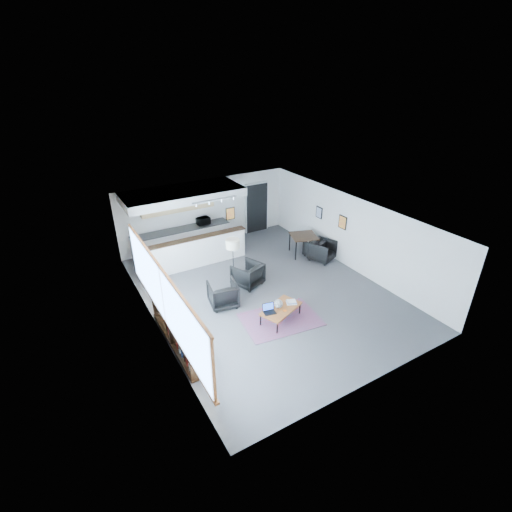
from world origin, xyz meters
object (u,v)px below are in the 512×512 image
laptop (269,309)px  microwave (203,220)px  dining_table (304,237)px  book_stack (291,302)px  armchair_right (248,273)px  coffee_table (281,309)px  ceramic_pot (278,304)px  armchair_left (223,293)px  floor_lamp (233,245)px  dining_chair_far (315,248)px  dining_chair_near (322,251)px

laptop → microwave: (0.48, 5.62, 0.63)m
laptop → dining_table: bearing=51.7°
laptop → book_stack: 0.78m
armchair_right → coffee_table: bearing=65.2°
coffee_table → book_stack: bearing=-15.0°
ceramic_pot → armchair_right: bearing=85.2°
armchair_left → microwave: 4.37m
armchair_left → floor_lamp: 1.66m
dining_chair_far → dining_table: bearing=-67.6°
armchair_left → armchair_right: 1.36m
coffee_table → floor_lamp: bearing=73.1°
armchair_right → dining_table: armchair_right is taller
laptop → ceramic_pot: 0.34m
ceramic_pot → book_stack: size_ratio=0.70×
coffee_table → armchair_left: bearing=104.6°
microwave → dining_chair_near: bearing=-49.9°
armchair_left → armchair_right: armchair_right is taller
coffee_table → ceramic_pot: bearing=116.7°
coffee_table → ceramic_pot: ceramic_pot is taller
book_stack → floor_lamp: bearing=103.4°
book_stack → dining_chair_far: dining_chair_far is taller
dining_chair_far → armchair_right: bearing=-13.4°
armchair_left → microwave: size_ratio=1.69×
floor_lamp → dining_chair_far: 3.73m
dining_chair_far → book_stack: bearing=18.3°
armchair_left → floor_lamp: bearing=-120.6°
book_stack → dining_table: 4.00m
dining_chair_near → armchair_right: bearing=160.3°
armchair_left → dining_chair_far: 4.63m
floor_lamp → dining_chair_near: floor_lamp is taller
book_stack → dining_chair_near: (2.99, 2.24, -0.08)m
dining_chair_near → ceramic_pot: bearing=-169.3°
dining_chair_near → dining_chair_far: (0.00, 0.43, -0.05)m
laptop → dining_chair_far: laptop is taller
armchair_left → floor_lamp: size_ratio=0.53×
laptop → armchair_right: bearing=87.1°
coffee_table → dining_chair_near: dining_chair_near is taller
book_stack → floor_lamp: (-0.59, 2.48, 0.92)m
coffee_table → dining_chair_near: size_ratio=1.92×
ceramic_pot → armchair_right: armchair_right is taller
armchair_left → book_stack: bearing=145.8°
book_stack → microwave: size_ratio=0.72×
coffee_table → dining_table: (3.05, 3.03, 0.35)m
ceramic_pot → dining_chair_near: dining_chair_near is taller
dining_chair_near → book_stack: bearing=-165.5°
laptop → dining_table: dining_table is taller
laptop → dining_table: (3.44, 3.00, 0.25)m
book_stack → dining_table: size_ratio=0.30×
laptop → dining_chair_far: size_ratio=0.60×
book_stack → armchair_right: bearing=97.4°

